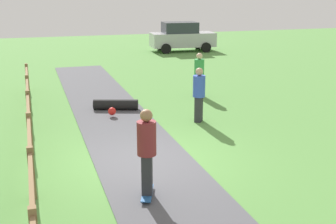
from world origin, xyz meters
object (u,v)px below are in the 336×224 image
Objects in this scene: skater_fallen at (115,105)px; bystander_blue at (199,92)px; bystander_green at (199,73)px; skater_riding at (147,149)px; parked_car_silver at (182,37)px.

bystander_blue is at bearing -42.20° from skater_fallen.
bystander_green is 0.98× the size of bystander_blue.
skater_riding is 8.84m from bystander_green.
skater_riding is 1.08× the size of bystander_green.
parked_car_silver is (4.82, 15.41, 0.02)m from bystander_blue.
skater_fallen is 3.76m from bystander_green.
skater_fallen is 3.13m from bystander_blue.
skater_riding is at bearing -95.56° from skater_fallen.
bystander_green is at bearing 68.52° from bystander_blue.
parked_car_silver reaches higher than bystander_green.
bystander_green is at bearing 17.98° from skater_fallen.
parked_car_silver is at bearing 72.63° from bystander_blue.
bystander_green is (3.51, 1.14, 0.72)m from skater_fallen.
parked_car_silver reaches higher than skater_riding.
bystander_blue reaches higher than bystander_green.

